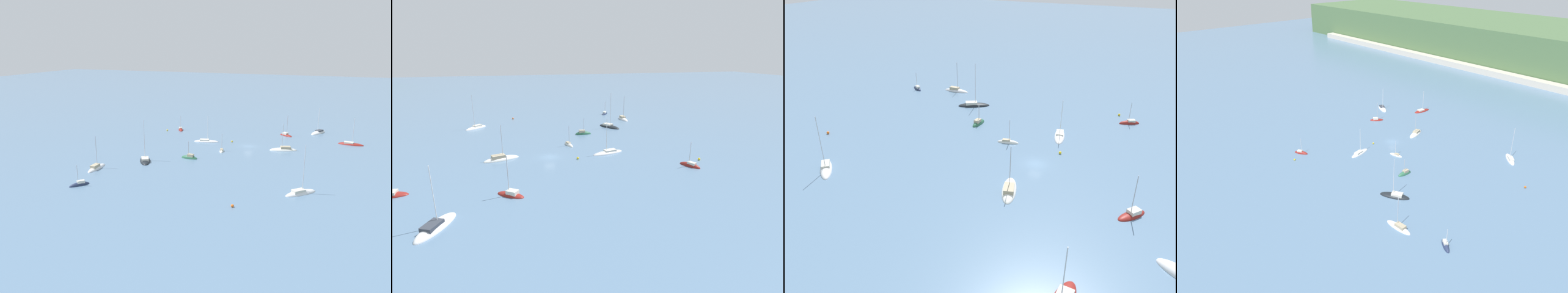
{
  "view_description": "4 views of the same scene",
  "coord_description": "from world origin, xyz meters",
  "views": [
    {
      "loc": [
        121.91,
        26.38,
        33.74
      ],
      "look_at": [
        17.66,
        -12.39,
        3.26
      ],
      "focal_mm": 35.0,
      "sensor_mm": 36.0,
      "label": 1
    },
    {
      "loc": [
        -72.7,
        8.97,
        25.19
      ],
      "look_at": [
        1.93,
        -10.51,
        1.39
      ],
      "focal_mm": 28.0,
      "sensor_mm": 36.0,
      "label": 2
    },
    {
      "loc": [
        -19.88,
        66.33,
        37.97
      ],
      "look_at": [
        10.4,
        4.57,
        3.74
      ],
      "focal_mm": 35.0,
      "sensor_mm": 36.0,
      "label": 3
    },
    {
      "loc": [
        92.01,
        -90.72,
        62.06
      ],
      "look_at": [
        2.67,
        -12.24,
        3.04
      ],
      "focal_mm": 35.0,
      "sensor_mm": 36.0,
      "label": 4
    }
  ],
  "objects": [
    {
      "name": "sailboat_7",
      "position": [
        -28.18,
        20.93,
        0.08
      ],
      "size": [
        9.15,
        6.41,
        10.77
      ],
      "rotation": [
        0.0,
        0.0,
        5.82
      ],
      "color": "silver",
      "rests_on": "ground_plane"
    },
    {
      "name": "sailboat_3",
      "position": [
        19.78,
        -13.56,
        0.11
      ],
      "size": [
        2.02,
        5.25,
        6.26
      ],
      "rotation": [
        0.0,
        0.0,
        4.65
      ],
      "color": "#2D6647",
      "rests_on": "ground_plane"
    },
    {
      "name": "sailboat_9",
      "position": [
        37.8,
        -34.16,
        0.13
      ],
      "size": [
        8.02,
        2.42,
        10.06
      ],
      "rotation": [
        0.0,
        0.0,
        3.18
      ],
      "color": "silver",
      "rests_on": "ground_plane"
    },
    {
      "name": "sailboat_11",
      "position": [
        -14.65,
        -30.7,
        0.08
      ],
      "size": [
        5.3,
        3.85,
        6.53
      ],
      "rotation": [
        0.0,
        0.0,
        0.49
      ],
      "color": "maroon",
      "rests_on": "ground_plane"
    },
    {
      "name": "sailboat_5",
      "position": [
        26.86,
        -24.82,
        0.11
      ],
      "size": [
        9.18,
        6.93,
        12.97
      ],
      "rotation": [
        0.0,
        0.0,
        3.66
      ],
      "color": "black",
      "rests_on": "ground_plane"
    },
    {
      "name": "ground_plane",
      "position": [
        0.0,
        0.0,
        0.0
      ],
      "size": [
        600.0,
        600.0,
        0.0
      ],
      "primitive_type": "plane",
      "color": "slate"
    },
    {
      "name": "sailboat_10",
      "position": [
        8.87,
        -6.72,
        0.08
      ],
      "size": [
        5.07,
        2.35,
        6.37
      ],
      "rotation": [
        0.0,
        0.0,
        3.37
      ],
      "color": "white",
      "rests_on": "ground_plane"
    },
    {
      "name": "sailboat_1",
      "position": [
        50.1,
        -30.57,
        0.1
      ],
      "size": [
        4.89,
        4.04,
        6.12
      ],
      "rotation": [
        0.0,
        0.0,
        5.66
      ],
      "color": "#232D4C",
      "rests_on": "ground_plane"
    },
    {
      "name": "mooring_buoy_2",
      "position": [
        49.47,
        7.76,
        0.33
      ],
      "size": [
        0.66,
        0.66,
        0.66
      ],
      "color": "orange",
      "rests_on": "ground_plane"
    },
    {
      "name": "sailboat_2",
      "position": [
        -14.25,
        32.27,
        0.08
      ],
      "size": [
        3.35,
        8.46,
        9.97
      ],
      "rotation": [
        0.0,
        0.0,
        1.5
      ],
      "color": "maroon",
      "rests_on": "ground_plane"
    },
    {
      "name": "mooring_buoy_1",
      "position": [
        -11.54,
        -35.17,
        0.29
      ],
      "size": [
        0.58,
        0.58,
        0.58
      ],
      "color": "yellow",
      "rests_on": "ground_plane"
    },
    {
      "name": "mooring_buoy_0",
      "position": [
        -3.33,
        -6.57,
        0.29
      ],
      "size": [
        0.58,
        0.58,
        0.58
      ],
      "color": "yellow",
      "rests_on": "ground_plane"
    },
    {
      "name": "sailboat_6",
      "position": [
        -0.8,
        -15.24,
        0.08
      ],
      "size": [
        4.23,
        8.93,
        9.89
      ],
      "rotation": [
        0.0,
        0.0,
        1.8
      ],
      "color": "silver",
      "rests_on": "ground_plane"
    },
    {
      "name": "sailboat_8",
      "position": [
        1.02,
        11.77,
        0.11
      ],
      "size": [
        5.13,
        9.09,
        9.6
      ],
      "rotation": [
        0.0,
        0.0,
        5.02
      ],
      "color": "white",
      "rests_on": "ground_plane"
    },
    {
      "name": "shore_town_strip",
      "position": [
        0.0,
        106.55,
        1.74
      ],
      "size": [
        377.05,
        6.0,
        3.49
      ],
      "color": "beige",
      "rests_on": "ground_plane"
    },
    {
      "name": "sailboat_0",
      "position": [
        36.84,
        20.56,
        0.11
      ],
      "size": [
        7.51,
        7.55,
        12.43
      ],
      "rotation": [
        0.0,
        0.0,
        2.35
      ],
      "color": "silver",
      "rests_on": "ground_plane"
    },
    {
      "name": "sailboat_4",
      "position": [
        -19.83,
        9.82,
        0.14
      ],
      "size": [
        5.01,
        5.73,
        8.32
      ],
      "rotation": [
        0.0,
        0.0,
        0.92
      ],
      "color": "maroon",
      "rests_on": "ground_plane"
    }
  ]
}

